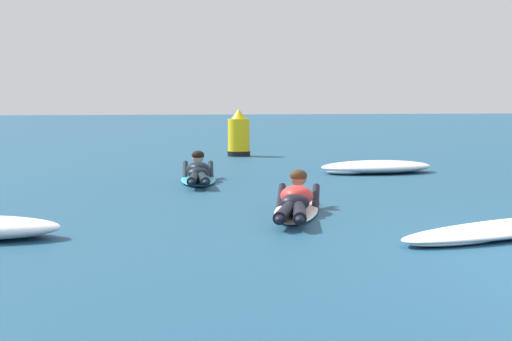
# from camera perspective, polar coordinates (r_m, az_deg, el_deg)

# --- Properties ---
(ground_plane) EXTENTS (120.00, 120.00, 0.00)m
(ground_plane) POSITION_cam_1_polar(r_m,az_deg,el_deg) (16.58, 5.08, 0.29)
(ground_plane) COLOR navy
(surfer_near) EXTENTS (1.18, 2.70, 0.54)m
(surfer_near) POSITION_cam_1_polar(r_m,az_deg,el_deg) (9.61, 2.86, -2.29)
(surfer_near) COLOR white
(surfer_near) RESTS_ON ground
(surfer_far) EXTENTS (0.83, 2.68, 0.55)m
(surfer_far) POSITION_cam_1_polar(r_m,az_deg,el_deg) (13.37, -4.12, -0.24)
(surfer_far) COLOR #2DB2D1
(surfer_far) RESTS_ON ground
(whitewater_mid_left) EXTENTS (2.25, 1.34, 0.23)m
(whitewater_mid_left) POSITION_cam_1_polar(r_m,az_deg,el_deg) (15.23, 8.52, 0.24)
(whitewater_mid_left) COLOR white
(whitewater_mid_left) RESTS_ON ground
(channel_marker_buoy) EXTENTS (0.56, 0.56, 1.14)m
(channel_marker_buoy) POSITION_cam_1_polar(r_m,az_deg,el_deg) (19.57, -1.23, 2.39)
(channel_marker_buoy) COLOR yellow
(channel_marker_buoy) RESTS_ON ground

